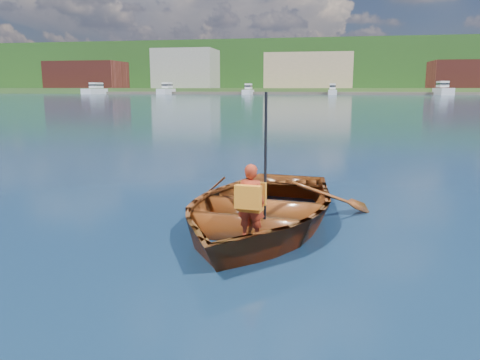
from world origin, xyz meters
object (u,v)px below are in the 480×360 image
(dock, at_px, (348,93))
(rowboat, at_px, (258,207))
(marina_yachts, at_px, (291,90))
(child_paddler, at_px, (251,201))

(dock, bearing_deg, rowboat, -92.81)
(dock, bearing_deg, marina_yachts, -165.05)
(dock, distance_m, marina_yachts, 18.25)
(child_paddler, bearing_deg, rowboat, 92.02)
(rowboat, height_order, dock, dock)
(marina_yachts, bearing_deg, child_paddler, -85.86)
(child_paddler, relative_size, marina_yachts, 0.01)
(child_paddler, distance_m, dock, 148.64)
(rowboat, distance_m, marina_yachts, 143.23)
(child_paddler, bearing_deg, dock, 87.22)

